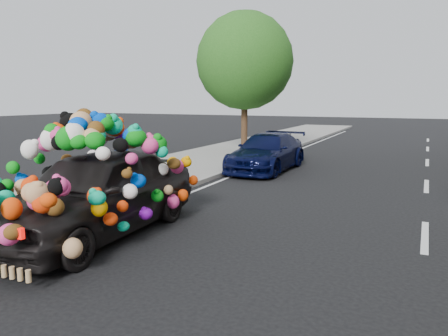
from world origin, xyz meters
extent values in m
plane|color=black|center=(0.00, 0.00, 0.00)|extent=(100.00, 100.00, 0.00)
cube|color=gray|center=(-4.30, 0.00, 0.06)|extent=(4.00, 60.00, 0.12)
cube|color=gray|center=(-2.35, 0.00, 0.07)|extent=(0.15, 60.00, 0.13)
cylinder|color=#332114|center=(-3.80, 9.50, 1.36)|extent=(0.28, 0.28, 2.73)
sphere|color=#164713|center=(-3.80, 9.50, 4.03)|extent=(4.20, 4.20, 4.20)
imported|color=black|center=(-1.80, -2.35, 0.78)|extent=(2.02, 4.65, 1.56)
cube|color=red|center=(-1.08, -4.64, 0.78)|extent=(0.22, 0.07, 0.14)
imported|color=black|center=(-1.41, 5.70, 0.62)|extent=(1.83, 4.33, 1.25)
camera|label=1|loc=(3.50, -8.32, 2.45)|focal=35.00mm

